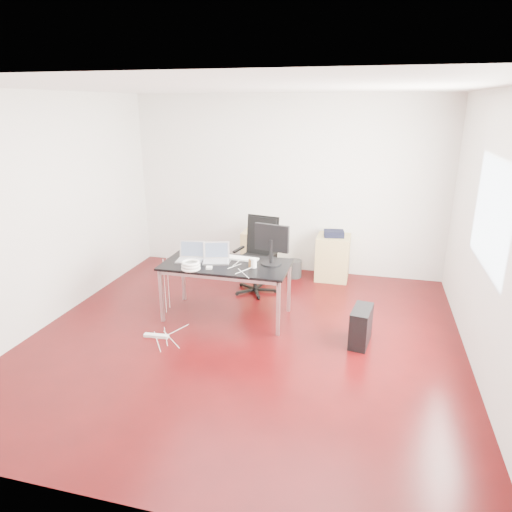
% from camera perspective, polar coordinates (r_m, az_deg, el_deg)
% --- Properties ---
extents(room_shell, '(5.00, 5.00, 5.00)m').
position_cam_1_polar(room_shell, '(4.98, -1.16, 4.06)').
color(room_shell, '#350607').
rests_on(room_shell, ground).
extents(desk, '(1.60, 0.80, 0.73)m').
position_cam_1_polar(desk, '(5.78, -3.74, -1.44)').
color(desk, black).
rests_on(desk, ground).
extents(office_chair, '(0.56, 0.58, 1.08)m').
position_cam_1_polar(office_chair, '(6.64, 0.23, 0.60)').
color(office_chair, black).
rests_on(office_chair, ground).
extents(filing_cabinet_left, '(0.50, 0.50, 0.70)m').
position_cam_1_polar(filing_cabinet_left, '(7.45, 0.41, 0.56)').
color(filing_cabinet_left, tan).
rests_on(filing_cabinet_left, ground).
extents(filing_cabinet_right, '(0.50, 0.50, 0.70)m').
position_cam_1_polar(filing_cabinet_right, '(7.27, 9.56, -0.17)').
color(filing_cabinet_right, tan).
rests_on(filing_cabinet_right, ground).
extents(pc_tower, '(0.26, 0.47, 0.44)m').
position_cam_1_polar(pc_tower, '(5.43, 12.97, -8.55)').
color(pc_tower, black).
rests_on(pc_tower, ground).
extents(wastebasket, '(0.29, 0.29, 0.28)m').
position_cam_1_polar(wastebasket, '(7.32, 4.78, -1.59)').
color(wastebasket, black).
rests_on(wastebasket, ground).
extents(power_strip, '(0.30, 0.08, 0.04)m').
position_cam_1_polar(power_strip, '(5.64, -12.36, -9.72)').
color(power_strip, white).
rests_on(power_strip, ground).
extents(laptop_left, '(0.36, 0.29, 0.23)m').
position_cam_1_polar(laptop_left, '(5.92, -8.19, 0.02)').
color(laptop_left, silver).
rests_on(laptop_left, desk).
extents(laptop_right, '(0.39, 0.34, 0.23)m').
position_cam_1_polar(laptop_right, '(5.84, -5.01, -0.12)').
color(laptop_right, silver).
rests_on(laptop_right, desk).
extents(monitor, '(0.45, 0.26, 0.51)m').
position_cam_1_polar(monitor, '(5.66, 1.97, 1.73)').
color(monitor, black).
rests_on(monitor, desk).
extents(keyboard, '(0.45, 0.19, 0.02)m').
position_cam_1_polar(keyboard, '(5.91, -1.83, -0.30)').
color(keyboard, white).
rests_on(keyboard, desk).
extents(cup_white, '(0.09, 0.09, 0.12)m').
position_cam_1_polar(cup_white, '(5.60, -0.32, -0.86)').
color(cup_white, white).
rests_on(cup_white, desk).
extents(cup_brown, '(0.09, 0.09, 0.10)m').
position_cam_1_polar(cup_brown, '(5.61, -0.57, -0.92)').
color(cup_brown, brown).
rests_on(cup_brown, desk).
extents(cable_coil, '(0.24, 0.24, 0.11)m').
position_cam_1_polar(cable_coil, '(5.58, -8.15, -1.19)').
color(cable_coil, white).
rests_on(cable_coil, desk).
extents(power_adapter, '(0.08, 0.08, 0.03)m').
position_cam_1_polar(power_adapter, '(5.60, -5.88, -1.46)').
color(power_adapter, white).
rests_on(power_adapter, desk).
extents(speaker, '(0.11, 0.10, 0.18)m').
position_cam_1_polar(speaker, '(7.31, 0.22, 3.82)').
color(speaker, '#9E9E9E').
rests_on(speaker, filing_cabinet_left).
extents(navy_garment, '(0.33, 0.29, 0.09)m').
position_cam_1_polar(navy_garment, '(7.13, 9.71, 2.78)').
color(navy_garment, black).
rests_on(navy_garment, filing_cabinet_right).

